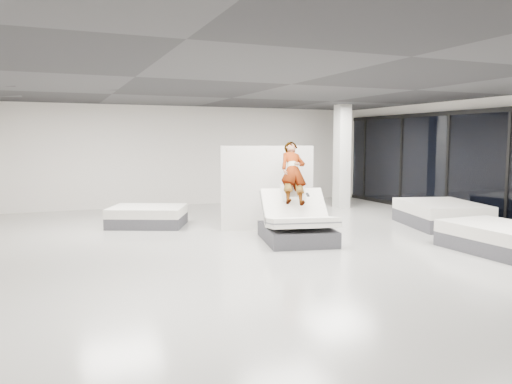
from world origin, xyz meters
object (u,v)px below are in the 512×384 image
hero_bed (297,225)px  remote (308,195)px  flat_bed_right_far (441,214)px  flat_bed_left_far (148,216)px  column (342,157)px  divider_panel (267,188)px  person (293,185)px  flat_bed_right_near (499,238)px

hero_bed → remote: hero_bed is taller
hero_bed → flat_bed_right_far: hero_bed is taller
hero_bed → remote: 0.68m
hero_bed → flat_bed_left_far: size_ratio=0.95×
column → flat_bed_left_far: bearing=-170.1°
flat_bed_right_far → divider_panel: bearing=163.9°
divider_panel → person: bearing=-70.6°
remote → flat_bed_right_near: size_ratio=0.07×
person → flat_bed_left_far: person is taller
divider_panel → column: column is taller
remote → divider_panel: 1.61m
remote → column: (3.48, 4.25, 0.61)m
hero_bed → column: column is taller
hero_bed → flat_bed_right_near: 3.89m
person → divider_panel: bearing=106.4°
person → column: (3.62, 3.86, 0.44)m
flat_bed_right_far → flat_bed_left_far: flat_bed_right_far is taller
person → flat_bed_left_far: size_ratio=0.74×
hero_bed → divider_panel: 1.66m
hero_bed → person: size_ratio=1.29×
remote → flat_bed_right_far: size_ratio=0.06×
remote → column: bearing=63.3°
remote → divider_panel: size_ratio=0.06×
flat_bed_right_far → flat_bed_right_near: size_ratio=1.30×
remote → column: size_ratio=0.04×
hero_bed → person: person is taller
hero_bed → divider_panel: divider_panel is taller
flat_bed_right_far → column: column is taller
column → flat_bed_right_near: bearing=-94.9°
person → remote: size_ratio=11.33×
flat_bed_right_far → column: size_ratio=0.79×
flat_bed_right_near → column: column is taller
hero_bed → remote: (0.21, -0.07, 0.64)m
divider_panel → flat_bed_right_near: 5.01m
flat_bed_left_far → flat_bed_right_near: bearing=-43.4°
hero_bed → remote: bearing=-18.0°
hero_bed → flat_bed_left_far: hero_bed is taller
hero_bed → person: 0.88m
hero_bed → column: size_ratio=0.64×
remote → flat_bed_right_far: remote is taller
person → column: size_ratio=0.50×
remote → person: bearing=122.2°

